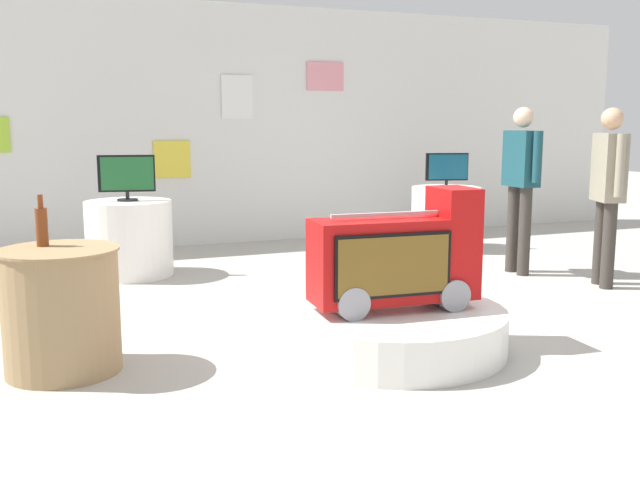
% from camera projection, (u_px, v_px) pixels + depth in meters
% --- Properties ---
extents(ground_plane, '(30.00, 30.00, 0.00)m').
position_uv_depth(ground_plane, '(398.00, 325.00, 5.49)').
color(ground_plane, '#B2ADA3').
extents(back_wall_display, '(11.48, 0.13, 2.97)m').
position_uv_depth(back_wall_display, '(243.00, 125.00, 9.13)').
color(back_wall_display, silver).
rests_on(back_wall_display, ground).
extents(main_display_pedestal, '(1.52, 1.52, 0.28)m').
position_uv_depth(main_display_pedestal, '(393.00, 329.00, 4.88)').
color(main_display_pedestal, white).
rests_on(main_display_pedestal, ground).
extents(novelty_firetruck_tv, '(1.14, 0.49, 0.81)m').
position_uv_depth(novelty_firetruck_tv, '(398.00, 260.00, 4.81)').
color(novelty_firetruck_tv, gray).
rests_on(novelty_firetruck_tv, main_display_pedestal).
extents(display_pedestal_left_rear, '(0.83, 0.83, 0.75)m').
position_uv_depth(display_pedestal_left_rear, '(445.00, 218.00, 8.77)').
color(display_pedestal_left_rear, white).
rests_on(display_pedestal_left_rear, ground).
extents(tv_on_left_rear, '(0.51, 0.18, 0.41)m').
position_uv_depth(tv_on_left_rear, '(447.00, 168.00, 8.67)').
color(tv_on_left_rear, black).
rests_on(tv_on_left_rear, display_pedestal_left_rear).
extents(display_pedestal_center_rear, '(0.85, 0.85, 0.75)m').
position_uv_depth(display_pedestal_center_rear, '(129.00, 238.00, 7.23)').
color(display_pedestal_center_rear, white).
rests_on(display_pedestal_center_rear, ground).
extents(tv_on_center_rear, '(0.55, 0.20, 0.45)m').
position_uv_depth(tv_on_center_rear, '(127.00, 176.00, 7.13)').
color(tv_on_center_rear, black).
rests_on(tv_on_center_rear, display_pedestal_center_rear).
extents(side_table_round, '(0.72, 0.72, 0.77)m').
position_uv_depth(side_table_round, '(61.00, 309.00, 4.42)').
color(side_table_round, '#9E7F56').
rests_on(side_table_round, ground).
extents(bottle_on_side_table, '(0.07, 0.07, 0.32)m').
position_uv_depth(bottle_on_side_table, '(42.00, 225.00, 4.42)').
color(bottle_on_side_table, brown).
rests_on(bottle_on_side_table, side_table_round).
extents(shopper_browsing_near_truck, '(0.21, 0.56, 1.67)m').
position_uv_depth(shopper_browsing_near_truck, '(521.00, 177.00, 7.23)').
color(shopper_browsing_near_truck, '#38332D').
rests_on(shopper_browsing_near_truck, ground).
extents(shopper_browsing_rear, '(0.33, 0.53, 1.66)m').
position_uv_depth(shopper_browsing_rear, '(608.00, 184.00, 6.66)').
color(shopper_browsing_rear, '#38332D').
rests_on(shopper_browsing_rear, ground).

